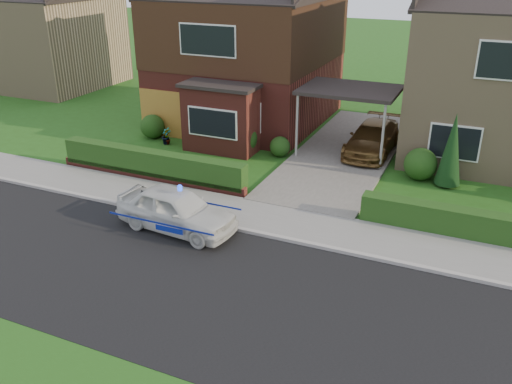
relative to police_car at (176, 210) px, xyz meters
The scene contains 22 objects.
ground 3.82m from the police_car, 39.66° to the right, with size 120.00×120.00×0.00m, color #224F15.
road 3.82m from the police_car, 39.66° to the right, with size 60.00×6.00×0.02m, color black.
kerb 3.02m from the police_car, 12.66° to the left, with size 60.00×0.16×0.12m, color #9E9993.
sidewalk 3.41m from the police_car, 30.43° to the left, with size 60.00×2.00×0.10m, color slate.
driveway 9.09m from the police_car, 71.40° to the left, with size 3.80×12.00×0.12m, color #666059.
house_left 12.27m from the police_car, 104.10° to the left, with size 7.50×9.53×7.25m.
carport_link 9.25m from the police_car, 71.31° to the left, with size 3.80×3.00×2.77m.
garage_door 9.27m from the police_car, 125.30° to the left, with size 2.20×0.10×2.10m, color #8C5D1E.
dwarf_wall 4.13m from the police_car, 135.05° to the left, with size 7.70×0.25×0.36m, color maroon.
hedge_left 4.26m from the police_car, 133.61° to the left, with size 7.50×0.55×0.90m, color #103310.
hedge_right 9.20m from the police_car, 18.74° to the left, with size 7.50×0.55×0.80m, color #103310.
shrub_left_far 9.05m from the police_car, 128.29° to the left, with size 1.08×1.08×1.08m, color #103310.
shrub_left_mid 6.99m from the police_car, 99.10° to the left, with size 1.32×1.32×1.32m, color #103310.
shrub_left_near 7.22m from the police_car, 86.07° to the left, with size 0.84×0.84×0.84m, color #103310.
shrub_right_near 9.28m from the police_car, 48.96° to the left, with size 1.20×1.20×1.20m, color #103310.
conifer_a 9.85m from the police_car, 43.79° to the left, with size 0.90×0.90×2.60m, color black.
neighbour_left 21.94m from the police_car, 141.51° to the left, with size 6.50×7.00×5.20m, color tan.
police_car is the anchor object (origin of this frame).
driveway_car 9.70m from the police_car, 66.33° to the left, with size 1.70×4.17×1.21m, color brown.
potted_plant_a 8.01m from the police_car, 124.50° to the left, with size 0.39×0.26×0.73m, color gray.
potted_plant_b 8.04m from the police_car, 124.75° to the left, with size 0.38×0.31×0.70m, color gray.
potted_plant_c 4.21m from the police_car, 121.05° to the left, with size 0.47×0.47×0.83m, color gray.
Camera 1 is at (5.18, -9.93, 7.74)m, focal length 38.00 mm.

